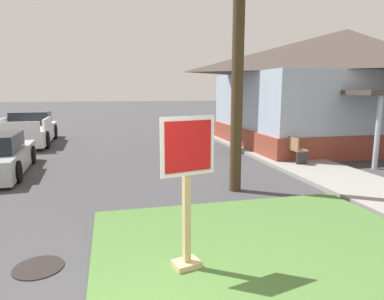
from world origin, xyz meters
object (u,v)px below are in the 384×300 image
manhole_cover (39,267)px  pickup_truck_white (29,131)px  street_bench (289,146)px  stop_sign (187,195)px

manhole_cover → pickup_truck_white: 12.86m
pickup_truck_white → street_bench: size_ratio=3.10×
stop_sign → street_bench: size_ratio=1.22×
street_bench → stop_sign: bearing=-129.0°
street_bench → pickup_truck_white: bearing=144.7°
stop_sign → street_bench: bearing=51.0°
stop_sign → manhole_cover: 2.42m
stop_sign → pickup_truck_white: (-4.70, 13.19, -0.51)m
manhole_cover → stop_sign: bearing=-16.9°
manhole_cover → street_bench: (7.13, 5.66, 0.58)m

